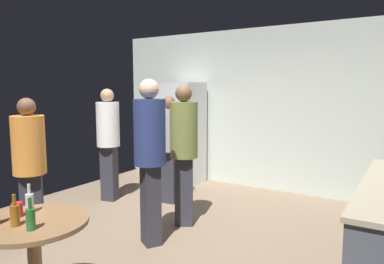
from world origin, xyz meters
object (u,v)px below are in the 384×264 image
(foreground_table, at_px, (33,234))
(beer_bottle_amber, at_px, (15,215))
(refrigerator, at_px, (181,133))
(beer_bottle_clear, at_px, (30,202))
(plastic_cup_red, at_px, (17,210))
(beer_bottle_green, at_px, (31,218))
(person_in_navy_shirt, at_px, (150,149))
(person_in_gray_shirt, at_px, (169,141))
(person_in_orange_shirt, at_px, (29,160))
(person_in_white_shirt, at_px, (108,136))
(person_in_olive_shirt, at_px, (184,144))

(foreground_table, xyz_separation_m, beer_bottle_amber, (-0.01, -0.13, 0.19))
(refrigerator, relative_size, beer_bottle_clear, 7.83)
(foreground_table, bearing_deg, plastic_cup_red, -177.31)
(beer_bottle_amber, xyz_separation_m, plastic_cup_red, (-0.16, 0.12, -0.03))
(beer_bottle_amber, relative_size, beer_bottle_green, 1.00)
(person_in_navy_shirt, bearing_deg, beer_bottle_green, 38.68)
(beer_bottle_clear, bearing_deg, person_in_gray_shirt, 101.38)
(person_in_gray_shirt, height_order, person_in_orange_shirt, person_in_orange_shirt)
(beer_bottle_green, bearing_deg, beer_bottle_clear, 147.21)
(person_in_navy_shirt, bearing_deg, beer_bottle_clear, 26.13)
(beer_bottle_amber, distance_m, beer_bottle_clear, 0.27)
(foreground_table, bearing_deg, refrigerator, 107.61)
(beer_bottle_green, bearing_deg, person_in_orange_shirt, 146.28)
(person_in_navy_shirt, bearing_deg, person_in_white_shirt, -88.76)
(person_in_olive_shirt, distance_m, person_in_orange_shirt, 1.74)
(person_in_olive_shirt, relative_size, person_in_navy_shirt, 0.97)
(beer_bottle_green, height_order, person_in_olive_shirt, person_in_olive_shirt)
(beer_bottle_green, relative_size, person_in_orange_shirt, 0.14)
(beer_bottle_green, xyz_separation_m, person_in_orange_shirt, (-1.27, 0.85, 0.12))
(refrigerator, xyz_separation_m, person_in_navy_shirt, (1.16, -2.34, 0.16))
(foreground_table, xyz_separation_m, person_in_gray_shirt, (-0.70, 2.71, 0.30))
(person_in_olive_shirt, relative_size, person_in_gray_shirt, 1.10)
(beer_bottle_amber, bearing_deg, person_in_gray_shirt, 103.61)
(foreground_table, bearing_deg, person_in_white_shirt, 123.62)
(beer_bottle_green, height_order, person_in_white_shirt, person_in_white_shirt)
(beer_bottle_amber, bearing_deg, person_in_orange_shirt, 142.18)
(plastic_cup_red, bearing_deg, beer_bottle_amber, -36.15)
(person_in_navy_shirt, height_order, person_in_orange_shirt, person_in_navy_shirt)
(beer_bottle_amber, bearing_deg, plastic_cup_red, 143.85)
(foreground_table, distance_m, beer_bottle_amber, 0.23)
(refrigerator, distance_m, person_in_orange_shirt, 3.03)
(foreground_table, height_order, beer_bottle_amber, beer_bottle_amber)
(person_in_orange_shirt, bearing_deg, beer_bottle_green, 7.49)
(beer_bottle_clear, xyz_separation_m, person_in_olive_shirt, (0.14, 1.99, 0.20))
(beer_bottle_green, height_order, person_in_orange_shirt, person_in_orange_shirt)
(person_in_orange_shirt, bearing_deg, foreground_table, 7.91)
(person_in_olive_shirt, relative_size, person_in_white_shirt, 1.03)
(person_in_white_shirt, bearing_deg, person_in_olive_shirt, 68.10)
(foreground_table, bearing_deg, beer_bottle_amber, -95.46)
(person_in_gray_shirt, distance_m, person_in_white_shirt, 0.93)
(beer_bottle_amber, distance_m, plastic_cup_red, 0.20)
(beer_bottle_green, xyz_separation_m, plastic_cup_red, (-0.32, 0.10, -0.03))
(beer_bottle_amber, bearing_deg, person_in_olive_shirt, 90.55)
(beer_bottle_clear, bearing_deg, foreground_table, -29.08)
(refrigerator, distance_m, foreground_table, 3.97)
(refrigerator, relative_size, person_in_white_shirt, 1.06)
(person_in_orange_shirt, bearing_deg, plastic_cup_red, 3.12)
(foreground_table, distance_m, person_in_gray_shirt, 2.82)
(person_in_gray_shirt, xyz_separation_m, person_in_orange_shirt, (-0.43, -1.97, 0.01))
(beer_bottle_green, bearing_deg, person_in_gray_shirt, 106.67)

